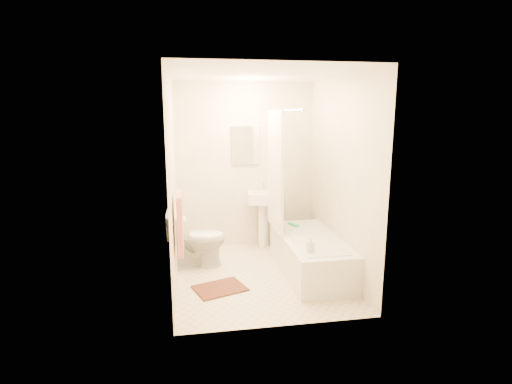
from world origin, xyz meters
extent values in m
plane|color=beige|center=(0.00, 0.00, 0.00)|extent=(2.40, 2.40, 0.00)
plane|color=white|center=(0.00, 0.00, 2.40)|extent=(2.40, 2.40, 0.00)
cube|color=beige|center=(0.00, 1.20, 1.20)|extent=(2.00, 0.02, 2.40)
cube|color=beige|center=(-1.00, 0.00, 1.20)|extent=(0.02, 2.40, 2.40)
cube|color=beige|center=(1.00, 0.00, 1.20)|extent=(0.02, 2.40, 2.40)
cube|color=white|center=(0.00, 1.18, 1.50)|extent=(0.40, 0.03, 0.55)
cylinder|color=silver|center=(0.30, 0.10, 2.00)|extent=(0.03, 1.70, 0.03)
cube|color=silver|center=(0.30, 0.50, 1.22)|extent=(0.04, 0.80, 1.55)
cylinder|color=silver|center=(-0.96, -0.25, 1.10)|extent=(0.02, 0.60, 0.02)
cube|color=#CC7266|center=(-0.93, -0.25, 0.78)|extent=(0.06, 0.45, 0.66)
cylinder|color=white|center=(-0.93, 0.12, 0.70)|extent=(0.11, 0.12, 0.12)
imported|color=white|center=(-0.75, 0.44, 0.37)|extent=(0.75, 0.43, 0.73)
cube|color=#4A2B1D|center=(-0.51, -0.31, 0.01)|extent=(0.66, 0.57, 0.02)
imported|color=white|center=(0.48, -0.50, 0.54)|extent=(0.08, 0.09, 0.18)
cube|color=#2FBF6A|center=(0.57, 0.53, 0.47)|extent=(0.12, 0.20, 0.04)
camera|label=1|loc=(-0.82, -4.54, 1.99)|focal=28.00mm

